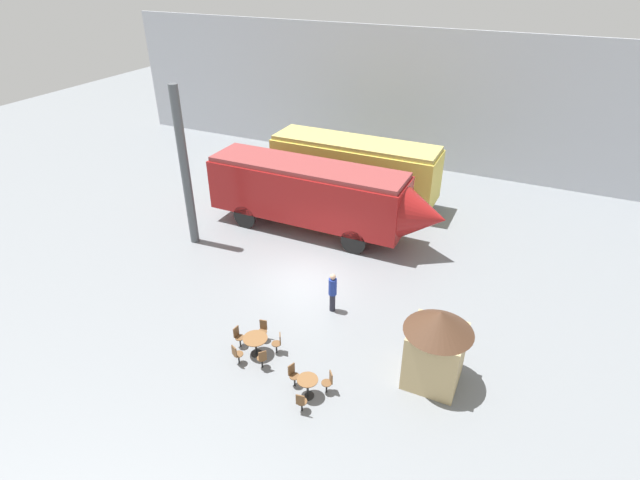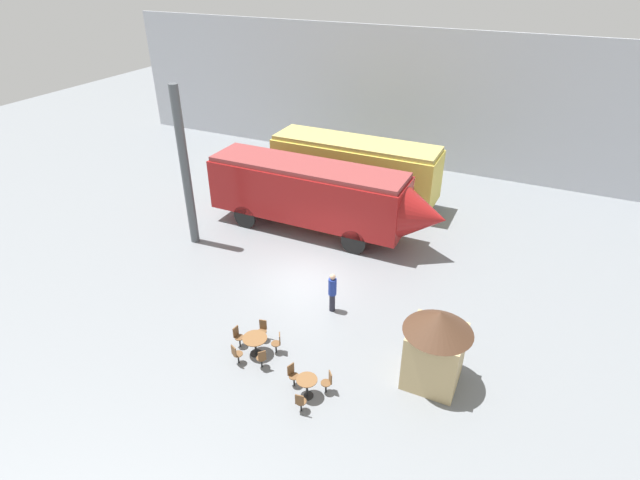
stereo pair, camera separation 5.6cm
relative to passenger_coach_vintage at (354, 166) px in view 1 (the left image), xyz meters
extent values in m
plane|color=gray|center=(1.15, -8.72, -2.16)|extent=(80.00, 80.00, 0.00)
cube|color=#B2B7C1|center=(1.15, 7.08, 2.34)|extent=(44.00, 0.15, 9.00)
cube|color=#E0C64C|center=(0.00, 0.00, -0.10)|extent=(9.75, 2.71, 2.83)
cube|color=tan|center=(0.00, 0.00, 1.43)|extent=(9.55, 2.50, 0.24)
cylinder|color=black|center=(2.92, -1.30, -1.66)|extent=(0.99, 0.12, 0.99)
cylinder|color=black|center=(2.92, 1.30, -1.66)|extent=(0.99, 0.12, 0.99)
cylinder|color=black|center=(-2.92, -1.30, -1.66)|extent=(0.99, 0.12, 0.99)
cylinder|color=black|center=(-2.92, 1.30, -1.66)|extent=(0.99, 0.12, 0.99)
cube|color=maroon|center=(-0.87, -4.44, 0.01)|extent=(10.48, 2.71, 2.64)
cone|color=maroon|center=(5.37, -4.44, 0.01)|extent=(2.00, 2.51, 2.51)
cube|color=brown|center=(-0.87, -4.44, 1.45)|extent=(10.27, 2.50, 0.24)
cylinder|color=black|center=(2.27, -5.74, -1.51)|extent=(1.30, 0.12, 1.30)
cylinder|color=black|center=(2.27, -3.15, -1.51)|extent=(1.30, 0.12, 1.30)
cylinder|color=black|center=(-4.02, -5.74, -1.51)|extent=(1.30, 0.12, 1.30)
cylinder|color=black|center=(-4.02, -3.15, -1.51)|extent=(1.30, 0.12, 1.30)
cylinder|color=black|center=(4.31, -14.93, -2.15)|extent=(0.44, 0.44, 0.02)
cylinder|color=black|center=(4.31, -14.93, -1.77)|extent=(0.08, 0.08, 0.72)
cylinder|color=brown|center=(4.31, -14.93, -1.40)|extent=(0.72, 0.72, 0.03)
cylinder|color=black|center=(1.66, -13.91, -2.15)|extent=(0.44, 0.44, 0.02)
cylinder|color=black|center=(1.66, -13.91, -1.78)|extent=(0.08, 0.08, 0.71)
cylinder|color=brown|center=(1.66, -13.91, -1.41)|extent=(0.92, 0.92, 0.03)
cylinder|color=black|center=(4.82, -14.51, -1.95)|extent=(0.06, 0.06, 0.42)
cylinder|color=brown|center=(4.82, -14.51, -1.72)|extent=(0.36, 0.36, 0.03)
cube|color=brown|center=(4.94, -14.41, -1.50)|extent=(0.21, 0.25, 0.42)
cylinder|color=black|center=(3.70, -14.70, -1.95)|extent=(0.06, 0.06, 0.42)
cylinder|color=brown|center=(3.70, -14.70, -1.72)|extent=(0.36, 0.36, 0.03)
cube|color=brown|center=(3.56, -14.65, -1.50)|extent=(0.14, 0.28, 0.42)
cylinder|color=black|center=(4.42, -15.58, -1.95)|extent=(0.06, 0.06, 0.42)
cylinder|color=brown|center=(4.42, -15.58, -1.72)|extent=(0.36, 0.36, 0.03)
cube|color=brown|center=(4.45, -15.73, -1.50)|extent=(0.29, 0.09, 0.42)
cylinder|color=black|center=(1.51, -13.16, -1.95)|extent=(0.06, 0.06, 0.42)
cylinder|color=brown|center=(1.51, -13.16, -1.72)|extent=(0.36, 0.36, 0.03)
cube|color=brown|center=(1.48, -13.01, -1.50)|extent=(0.29, 0.10, 0.42)
cylinder|color=black|center=(0.91, -13.82, -1.95)|extent=(0.06, 0.06, 0.42)
cylinder|color=brown|center=(0.91, -13.82, -1.72)|extent=(0.36, 0.36, 0.03)
cube|color=brown|center=(0.76, -13.81, -1.50)|extent=(0.07, 0.29, 0.42)
cylinder|color=black|center=(1.35, -14.60, -1.95)|extent=(0.06, 0.06, 0.42)
cylinder|color=brown|center=(1.35, -14.60, -1.72)|extent=(0.36, 0.36, 0.03)
cube|color=brown|center=(1.29, -14.74, -1.50)|extent=(0.28, 0.15, 0.42)
cylinder|color=black|center=(2.23, -14.42, -1.95)|extent=(0.06, 0.06, 0.42)
cylinder|color=brown|center=(2.23, -14.42, -1.72)|extent=(0.36, 0.36, 0.03)
cube|color=brown|center=(2.34, -14.52, -1.50)|extent=(0.22, 0.24, 0.42)
cylinder|color=black|center=(2.32, -13.53, -1.95)|extent=(0.06, 0.06, 0.42)
cylinder|color=brown|center=(2.32, -13.53, -1.72)|extent=(0.36, 0.36, 0.03)
cube|color=brown|center=(2.45, -13.45, -1.50)|extent=(0.18, 0.27, 0.42)
cylinder|color=#262633|center=(3.18, -10.31, -1.74)|extent=(0.24, 0.24, 0.83)
cylinder|color=navy|center=(3.18, -10.31, -0.96)|extent=(0.34, 0.34, 0.74)
sphere|color=tan|center=(3.18, -10.31, -0.47)|extent=(0.24, 0.24, 0.24)
cube|color=tan|center=(7.92, -12.42, -1.06)|extent=(1.80, 1.80, 2.20)
cone|color=#472D1E|center=(7.92, -12.42, 0.44)|extent=(2.34, 2.34, 0.80)
cylinder|color=#4C5156|center=(-5.61, -8.05, 1.84)|extent=(0.44, 0.44, 8.00)
camera|label=1|loc=(9.75, -25.57, 10.92)|focal=28.00mm
camera|label=2|loc=(9.80, -25.55, 10.92)|focal=28.00mm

